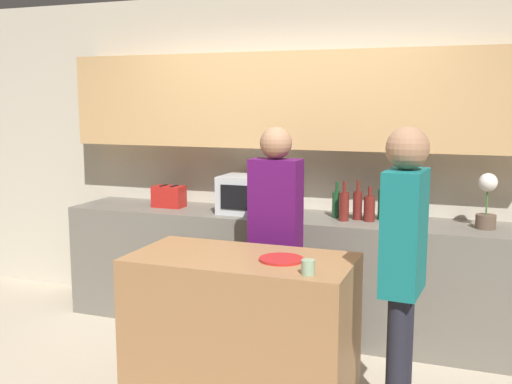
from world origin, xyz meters
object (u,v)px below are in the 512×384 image
(person_left, at_px, (403,257))
(person_center, at_px, (276,225))
(toaster, at_px, (169,196))
(potted_plant, at_px, (487,201))
(bottle_6, at_px, (406,210))
(microwave, at_px, (254,194))
(bottle_1, at_px, (344,206))
(bottle_5, at_px, (393,206))
(bottle_7, at_px, (421,207))
(bottle_0, at_px, (337,204))
(bottle_3, at_px, (369,208))
(bottle_2, at_px, (358,205))
(bottle_4, at_px, (382,204))
(cup_0, at_px, (308,267))
(plate_on_island, at_px, (281,259))

(person_left, height_order, person_center, person_left)
(person_left, bearing_deg, toaster, 62.36)
(potted_plant, relative_size, bottle_6, 1.53)
(microwave, distance_m, bottle_6, 1.19)
(bottle_6, relative_size, person_center, 0.16)
(bottle_1, distance_m, bottle_5, 0.36)
(bottle_6, distance_m, bottle_7, 0.14)
(toaster, bearing_deg, bottle_0, 1.44)
(microwave, bearing_deg, toaster, 179.88)
(potted_plant, height_order, bottle_5, potted_plant)
(microwave, xyz_separation_m, toaster, (-0.77, 0.00, -0.06))
(bottle_3, height_order, bottle_5, bottle_5)
(potted_plant, relative_size, bottle_0, 1.41)
(toaster, relative_size, bottle_7, 0.91)
(potted_plant, bearing_deg, bottle_2, 179.25)
(microwave, distance_m, toaster, 0.77)
(bottle_4, bearing_deg, person_left, -77.08)
(bottle_3, xyz_separation_m, cup_0, (-0.08, -1.45, -0.08))
(bottle_3, relative_size, person_center, 0.16)
(potted_plant, bearing_deg, bottle_0, 178.07)
(person_center, bearing_deg, bottle_7, -139.17)
(microwave, height_order, potted_plant, potted_plant)
(toaster, xyz_separation_m, bottle_6, (1.96, 0.01, 0.01))
(bottle_2, bearing_deg, microwave, -179.08)
(bottle_1, distance_m, person_left, 1.37)
(bottle_5, height_order, cup_0, bottle_5)
(bottle_7, xyz_separation_m, person_center, (-0.90, -0.74, -0.06))
(bottle_3, bearing_deg, person_left, -72.93)
(cup_0, distance_m, person_center, 0.95)
(microwave, xyz_separation_m, bottle_3, (0.93, -0.02, -0.05))
(toaster, bearing_deg, plate_on_island, -41.64)
(bottle_6, distance_m, plate_on_island, 1.39)
(bottle_1, relative_size, person_left, 0.18)
(microwave, xyz_separation_m, bottle_4, (1.01, 0.07, -0.03))
(microwave, height_order, bottle_7, microwave)
(potted_plant, distance_m, bottle_4, 0.74)
(potted_plant, bearing_deg, bottle_1, -176.06)
(bottle_0, bearing_deg, plate_on_island, -91.58)
(bottle_1, bearing_deg, toaster, 177.41)
(person_center, bearing_deg, bottle_5, -138.31)
(person_left, bearing_deg, bottle_2, 24.83)
(bottle_5, relative_size, bottle_7, 1.16)
(bottle_3, xyz_separation_m, bottle_7, (0.37, 0.12, 0.01))
(cup_0, xyz_separation_m, person_center, (-0.46, 0.83, 0.03))
(microwave, relative_size, plate_on_island, 2.00)
(toaster, xyz_separation_m, potted_plant, (2.52, -0.00, 0.11))
(cup_0, bearing_deg, bottle_2, 90.76)
(toaster, height_order, bottle_1, bottle_1)
(microwave, relative_size, bottle_0, 1.85)
(bottle_7, xyz_separation_m, person_left, (0.03, -1.42, -0.03))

